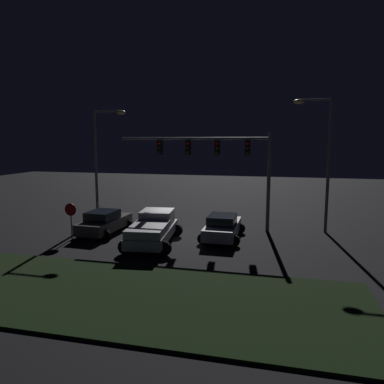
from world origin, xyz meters
name	(u,v)px	position (x,y,z in m)	size (l,w,h in m)	color
ground_plane	(170,236)	(0.00, 0.00, 0.00)	(80.00, 80.00, 0.00)	black
grass_median	(105,292)	(0.00, -8.89, 0.05)	(20.32, 6.51, 0.10)	black
pickup_truck	(154,227)	(-0.45, -1.87, 1.00)	(3.28, 5.59, 1.80)	#B7B7BC
car_sedan	(104,222)	(-4.36, -0.31, 0.74)	(2.64, 4.49, 1.51)	#514C47
car_sedan_far	(222,227)	(3.27, 0.18, 0.74)	(2.50, 4.41, 1.51)	#B7B7BC
traffic_signal_gantry	(218,155)	(2.52, 2.68, 5.03)	(10.32, 0.56, 6.50)	slate
street_lamp_left	(102,152)	(-6.12, 3.07, 5.15)	(2.57, 0.44, 8.19)	slate
street_lamp_right	(322,149)	(9.15, 3.32, 5.40)	(2.44, 0.44, 8.67)	slate
stop_sign	(71,214)	(-5.62, -2.12, 1.56)	(0.76, 0.08, 2.23)	slate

